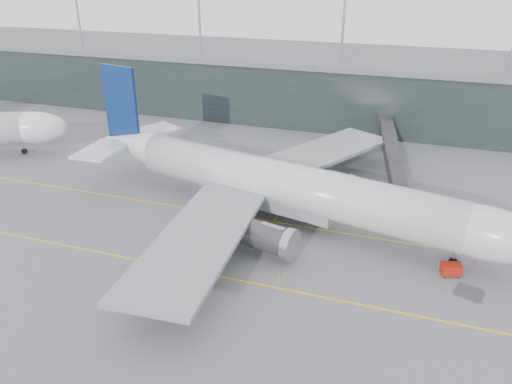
% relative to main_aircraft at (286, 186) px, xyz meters
% --- Properties ---
extents(ground, '(320.00, 320.00, 0.00)m').
position_rel_main_aircraft_xyz_m(ground, '(-6.48, 2.73, -5.64)').
color(ground, slate).
rests_on(ground, ground).
extents(taxiline_a, '(160.00, 0.25, 0.02)m').
position_rel_main_aircraft_xyz_m(taxiline_a, '(-6.48, -1.27, -5.63)').
color(taxiline_a, yellow).
rests_on(taxiline_a, ground).
extents(taxiline_b, '(160.00, 0.25, 0.02)m').
position_rel_main_aircraft_xyz_m(taxiline_b, '(-6.48, -17.27, -5.63)').
color(taxiline_b, yellow).
rests_on(taxiline_b, ground).
extents(taxiline_lead_main, '(0.25, 60.00, 0.02)m').
position_rel_main_aircraft_xyz_m(taxiline_lead_main, '(-1.48, 22.73, -5.63)').
color(taxiline_lead_main, yellow).
rests_on(taxiline_lead_main, ground).
extents(terminal, '(240.00, 36.00, 29.00)m').
position_rel_main_aircraft_xyz_m(terminal, '(-6.49, 60.73, 1.97)').
color(terminal, '#1D2727').
rests_on(terminal, ground).
extents(main_aircraft, '(71.20, 65.84, 20.11)m').
position_rel_main_aircraft_xyz_m(main_aircraft, '(0.00, 0.00, 0.00)').
color(main_aircraft, silver).
rests_on(main_aircraft, ground).
extents(jet_bridge, '(8.81, 43.76, 5.83)m').
position_rel_main_aircraft_xyz_m(jet_bridge, '(14.26, 24.37, -1.28)').
color(jet_bridge, '#29292E').
rests_on(jet_bridge, ground).
extents(gse_cart, '(2.68, 2.10, 1.60)m').
position_rel_main_aircraft_xyz_m(gse_cart, '(23.80, -7.57, -4.75)').
color(gse_cart, '#A91A0C').
rests_on(gse_cart, ground).
extents(baggage_dolly, '(3.53, 3.13, 0.30)m').
position_rel_main_aircraft_xyz_m(baggage_dolly, '(25.92, -11.02, -5.47)').
color(baggage_dolly, '#3E3E43').
rests_on(baggage_dolly, ground).
extents(uld_a, '(2.18, 1.94, 1.67)m').
position_rel_main_aircraft_xyz_m(uld_a, '(-10.66, 11.68, -4.77)').
color(uld_a, '#3A3B3F').
rests_on(uld_a, ground).
extents(uld_b, '(2.06, 1.78, 1.65)m').
position_rel_main_aircraft_xyz_m(uld_b, '(-7.83, 14.17, -4.78)').
color(uld_b, '#3A3B3F').
rests_on(uld_b, ground).
extents(uld_c, '(2.57, 2.35, 1.90)m').
position_rel_main_aircraft_xyz_m(uld_c, '(-5.26, 13.89, -4.65)').
color(uld_c, '#3A3B3F').
rests_on(uld_c, ground).
extents(cone_nose, '(0.40, 0.40, 0.63)m').
position_rel_main_aircraft_xyz_m(cone_nose, '(26.98, -3.67, -5.33)').
color(cone_nose, '#D7490B').
rests_on(cone_nose, ground).
extents(cone_wing_stbd, '(0.41, 0.41, 0.65)m').
position_rel_main_aircraft_xyz_m(cone_wing_stbd, '(3.56, -15.11, -5.32)').
color(cone_wing_stbd, orange).
rests_on(cone_wing_stbd, ground).
extents(cone_wing_port, '(0.48, 0.48, 0.76)m').
position_rel_main_aircraft_xyz_m(cone_wing_port, '(0.99, 14.25, -5.26)').
color(cone_wing_port, '#DC530C').
rests_on(cone_wing_port, ground).
extents(cone_tail, '(0.39, 0.39, 0.61)m').
position_rel_main_aircraft_xyz_m(cone_tail, '(-15.15, -9.36, -5.34)').
color(cone_tail, '#F5440D').
rests_on(cone_tail, ground).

